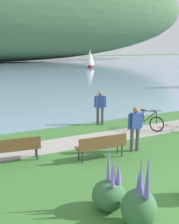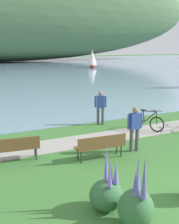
{
  "view_description": "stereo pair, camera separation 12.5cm",
  "coord_description": "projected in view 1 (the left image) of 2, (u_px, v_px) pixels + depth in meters",
  "views": [
    {
      "loc": [
        -5.75,
        -4.35,
        3.9
      ],
      "look_at": [
        -0.27,
        6.6,
        1.0
      ],
      "focal_mm": 45.04,
      "sensor_mm": 36.0,
      "label": 1
    },
    {
      "loc": [
        -5.63,
        -4.41,
        3.9
      ],
      "look_at": [
        -0.27,
        6.6,
        1.0
      ],
      "focal_mm": 45.04,
      "sensor_mm": 36.0,
      "label": 2
    }
  ],
  "objects": [
    {
      "name": "park_bench_further_along",
      "position": [
        14.0,
        147.0,
        9.55
      ],
      "size": [
        1.85,
        0.71,
        0.88
      ],
      "color": "brown",
      "rests_on": "ground"
    },
    {
      "name": "park_bench_near_camera",
      "position": [
        102.0,
        145.0,
        9.81
      ],
      "size": [
        1.83,
        0.6,
        0.88
      ],
      "color": "brown",
      "rests_on": "ground"
    },
    {
      "name": "sailboat_toward_hillside",
      "position": [
        90.0,
        59.0,
        50.19
      ],
      "size": [
        2.12,
        2.95,
        3.33
      ],
      "color": "#B22323",
      "rests_on": "bay_water"
    },
    {
      "name": "bicycle_leaning_near_bench",
      "position": [
        146.0,
        122.0,
        13.25
      ],
      "size": [
        0.93,
        1.57,
        1.01
      ],
      "color": "black",
      "rests_on": "ground"
    },
    {
      "name": "echium_bush_closest_to_camera",
      "position": [
        139.0,
        206.0,
        6.09
      ],
      "size": [
        0.79,
        0.79,
        1.76
      ],
      "color": "#386B3D",
      "rests_on": "ground"
    },
    {
      "name": "echium_bush_far_cluster",
      "position": [
        109.0,
        193.0,
        6.78
      ],
      "size": [
        0.82,
        0.82,
        1.62
      ],
      "color": "#386B3D",
      "rests_on": "ground"
    },
    {
      "name": "person_at_shoreline",
      "position": [
        100.0,
        106.0,
        14.02
      ],
      "size": [
        0.57,
        0.35,
        1.71
      ],
      "color": "#4C4C51",
      "rests_on": "ground"
    },
    {
      "name": "shoreline_path",
      "position": [
        103.0,
        137.0,
        12.22
      ],
      "size": [
        60.0,
        1.5,
        0.01
      ],
      "primitive_type": "cube",
      "color": "#A39E93",
      "rests_on": "ground"
    },
    {
      "name": "person_on_the_grass",
      "position": [
        135.0,
        126.0,
        10.45
      ],
      "size": [
        0.61,
        0.26,
        1.71
      ],
      "color": "#4C4C51",
      "rests_on": "ground"
    }
  ]
}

